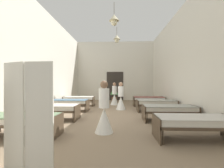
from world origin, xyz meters
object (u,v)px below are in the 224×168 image
at_px(bed_left_row_2, 70,102).
at_px(bed_right_row_3, 149,99).
at_px(bed_left_row_3, 79,99).
at_px(potted_plant, 114,92).
at_px(nurse_mid_aisle, 104,114).
at_px(bed_right_row_2, 156,103).
at_px(privacy_screen, 12,120).
at_px(bed_right_row_0, 194,122).
at_px(nurse_far_aisle, 121,100).
at_px(nurse_near_aisle, 114,97).
at_px(bed_right_row_1, 169,109).
at_px(bed_left_row_1, 53,108).
at_px(bed_left_row_0, 22,120).

bearing_deg(bed_left_row_2, bed_right_row_3, 23.48).
relative_size(bed_left_row_3, potted_plant, 1.71).
xyz_separation_m(bed_left_row_2, nurse_mid_aisle, (2.09, -3.34, 0.09)).
distance_m(bed_right_row_2, privacy_screen, 6.47).
xyz_separation_m(bed_left_row_2, bed_right_row_2, (4.37, 0.00, 0.00)).
height_order(bed_right_row_2, nurse_mid_aisle, nurse_mid_aisle).
bearing_deg(bed_right_row_0, bed_left_row_2, 139.01).
xyz_separation_m(bed_left_row_3, nurse_far_aisle, (2.62, -1.37, 0.09)).
height_order(bed_right_row_2, bed_right_row_3, same).
relative_size(bed_right_row_0, bed_right_row_3, 1.00).
bearing_deg(nurse_near_aisle, potted_plant, 134.14).
xyz_separation_m(bed_right_row_2, nurse_far_aisle, (-1.75, 0.53, 0.09)).
distance_m(bed_right_row_1, bed_right_row_3, 3.80).
xyz_separation_m(bed_right_row_0, bed_left_row_1, (-4.37, 1.90, 0.00)).
relative_size(bed_left_row_1, bed_right_row_3, 1.00).
bearing_deg(nurse_mid_aisle, bed_left_row_3, -166.65).
xyz_separation_m(bed_right_row_0, potted_plant, (-2.22, 8.03, 0.27)).
height_order(bed_right_row_0, potted_plant, potted_plant).
height_order(bed_left_row_1, nurse_far_aisle, nurse_far_aisle).
bearing_deg(nurse_near_aisle, bed_left_row_3, -127.39).
relative_size(bed_right_row_0, bed_left_row_1, 1.00).
xyz_separation_m(nurse_far_aisle, potted_plant, (-0.46, 3.69, 0.18)).
xyz_separation_m(bed_right_row_3, nurse_far_aisle, (-1.75, -1.37, 0.09)).
distance_m(potted_plant, privacy_screen, 9.77).
height_order(nurse_near_aisle, privacy_screen, privacy_screen).
distance_m(bed_right_row_2, bed_right_row_3, 1.90).
relative_size(bed_left_row_0, potted_plant, 1.71).
relative_size(bed_left_row_0, bed_left_row_3, 1.00).
bearing_deg(bed_left_row_0, bed_left_row_2, 90.00).
bearing_deg(nurse_near_aisle, nurse_far_aisle, -35.50).
bearing_deg(nurse_mid_aisle, bed_left_row_0, -86.07).
xyz_separation_m(bed_right_row_1, bed_right_row_2, (0.00, 1.90, 0.00)).
xyz_separation_m(bed_left_row_1, bed_left_row_2, (0.00, 1.90, 0.00)).
relative_size(bed_left_row_2, nurse_near_aisle, 1.28).
bearing_deg(nurse_near_aisle, bed_right_row_2, -5.12).
distance_m(bed_left_row_0, bed_right_row_2, 5.79).
bearing_deg(bed_right_row_3, potted_plant, 133.66).
height_order(bed_left_row_2, nurse_mid_aisle, nurse_mid_aisle).
xyz_separation_m(bed_right_row_1, privacy_screen, (-3.42, -3.57, 0.41)).
height_order(bed_right_row_3, nurse_far_aisle, nurse_far_aisle).
relative_size(bed_left_row_2, nurse_mid_aisle, 1.28).
bearing_deg(bed_right_row_1, nurse_near_aisle, 117.00).
height_order(bed_left_row_1, nurse_near_aisle, nurse_near_aisle).
bearing_deg(bed_right_row_1, potted_plant, 109.92).
xyz_separation_m(bed_left_row_0, bed_right_row_3, (4.37, 5.70, 0.00)).
height_order(bed_right_row_2, nurse_far_aisle, nurse_far_aisle).
bearing_deg(bed_left_row_1, bed_left_row_0, -90.00).
xyz_separation_m(nurse_near_aisle, potted_plant, (-0.07, 1.91, 0.18)).
bearing_deg(bed_left_row_0, nurse_far_aisle, 58.86).
distance_m(bed_left_row_3, nurse_near_aisle, 2.27).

